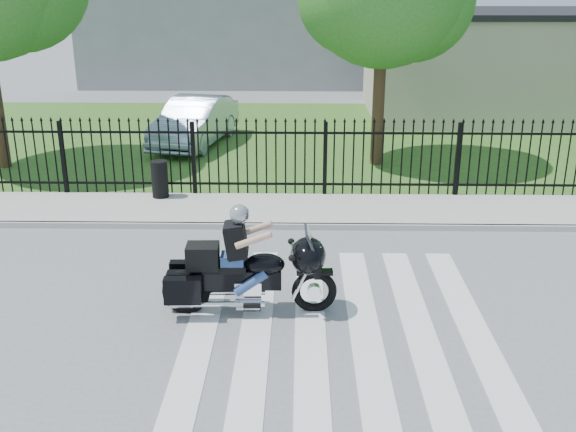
{
  "coord_description": "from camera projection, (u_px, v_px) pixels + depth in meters",
  "views": [
    {
      "loc": [
        -0.56,
        -8.84,
        4.93
      ],
      "look_at": [
        -0.77,
        2.02,
        1.0
      ],
      "focal_mm": 42.0,
      "sensor_mm": 36.0,
      "label": 1
    }
  ],
  "objects": [
    {
      "name": "building_low",
      "position": [
        510.0,
        66.0,
        24.3
      ],
      "size": [
        10.0,
        6.0,
        3.5
      ],
      "primitive_type": "cube",
      "color": "#B3A795",
      "rests_on": "ground"
    },
    {
      "name": "crosswalk",
      "position": [
        337.0,
        326.0,
        9.98
      ],
      "size": [
        5.0,
        5.5,
        0.01
      ],
      "primitive_type": null,
      "color": "silver",
      "rests_on": "ground"
    },
    {
      "name": "ground",
      "position": [
        337.0,
        326.0,
        9.98
      ],
      "size": [
        120.0,
        120.0,
        0.0
      ],
      "primitive_type": "plane",
      "color": "slate",
      "rests_on": "ground"
    },
    {
      "name": "litter_bin",
      "position": [
        160.0,
        179.0,
        15.22
      ],
      "size": [
        0.41,
        0.41,
        0.84
      ],
      "primitive_type": "cylinder",
      "rotation": [
        0.0,
        0.0,
        -0.1
      ],
      "color": "black",
      "rests_on": "sidewalk"
    },
    {
      "name": "iron_fence",
      "position": [
        325.0,
        161.0,
        15.31
      ],
      "size": [
        26.0,
        0.04,
        1.8
      ],
      "color": "black",
      "rests_on": "ground"
    },
    {
      "name": "curb",
      "position": [
        327.0,
        227.0,
        13.72
      ],
      "size": [
        40.0,
        0.12,
        0.12
      ],
      "primitive_type": "cube",
      "color": "#ADAAA3",
      "rests_on": "ground"
    },
    {
      "name": "grass_strip",
      "position": [
        318.0,
        138.0,
        21.26
      ],
      "size": [
        40.0,
        12.0,
        0.02
      ],
      "primitive_type": "cube",
      "color": "#2F5A1E",
      "rests_on": "ground"
    },
    {
      "name": "parked_car",
      "position": [
        195.0,
        121.0,
        20.23
      ],
      "size": [
        2.31,
        4.49,
        1.41
      ],
      "primitive_type": "imported",
      "rotation": [
        0.0,
        0.0,
        -0.2
      ],
      "color": "#9BACC3",
      "rests_on": "grass_strip"
    },
    {
      "name": "building_low_roof",
      "position": [
        516.0,
        13.0,
        23.67
      ],
      "size": [
        10.2,
        6.2,
        0.2
      ],
      "primitive_type": "cube",
      "color": "black",
      "rests_on": "building_low"
    },
    {
      "name": "sidewalk",
      "position": [
        326.0,
        210.0,
        14.66
      ],
      "size": [
        40.0,
        2.0,
        0.12
      ],
      "primitive_type": "cube",
      "color": "#ADAAA3",
      "rests_on": "ground"
    },
    {
      "name": "motorcycle_rider",
      "position": [
        244.0,
        268.0,
        10.18
      ],
      "size": [
        2.69,
        0.83,
        1.78
      ],
      "rotation": [
        0.0,
        0.0,
        0.03
      ],
      "color": "black",
      "rests_on": "ground"
    }
  ]
}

